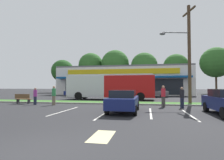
# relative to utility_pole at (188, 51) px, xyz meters

# --- Properties ---
(ground_plane) EXTENTS (240.00, 240.00, 0.00)m
(ground_plane) POSITION_rel_utility_pole_xyz_m (-6.69, -14.24, -5.10)
(ground_plane) COLOR #262628
(grass_median) EXTENTS (56.00, 2.20, 0.12)m
(grass_median) POSITION_rel_utility_pole_xyz_m (-6.69, -0.24, -5.04)
(grass_median) COLOR #386B28
(grass_median) RESTS_ON ground_plane
(curb_lip) EXTENTS (56.00, 0.24, 0.12)m
(curb_lip) POSITION_rel_utility_pole_xyz_m (-6.69, -1.46, -5.04)
(curb_lip) COLOR gray
(curb_lip) RESTS_ON ground_plane
(parking_stripe_0) EXTENTS (0.12, 4.80, 0.01)m
(parking_stripe_0) POSITION_rel_utility_pole_xyz_m (-9.45, -6.55, -5.10)
(parking_stripe_0) COLOR silver
(parking_stripe_0) RESTS_ON ground_plane
(parking_stripe_1) EXTENTS (0.12, 4.80, 0.01)m
(parking_stripe_1) POSITION_rel_utility_pole_xyz_m (-6.45, -7.24, -5.10)
(parking_stripe_1) COLOR silver
(parking_stripe_1) RESTS_ON ground_plane
(parking_stripe_2) EXTENTS (0.12, 4.80, 0.01)m
(parking_stripe_2) POSITION_rel_utility_pole_xyz_m (-3.63, -6.34, -5.10)
(parking_stripe_2) COLOR silver
(parking_stripe_2) RESTS_ON ground_plane
(parking_stripe_3) EXTENTS (0.12, 4.80, 0.01)m
(parking_stripe_3) POSITION_rel_utility_pole_xyz_m (-1.37, -6.65, -5.10)
(parking_stripe_3) COLOR silver
(parking_stripe_3) RESTS_ON ground_plane
(lot_arrow) EXTENTS (0.70, 1.60, 0.01)m
(lot_arrow) POSITION_rel_utility_pole_xyz_m (-5.35, -12.32, -5.10)
(lot_arrow) COLOR beige
(lot_arrow) RESTS_ON ground_plane
(storefront_building) EXTENTS (26.67, 11.75, 5.81)m
(storefront_building) POSITION_rel_utility_pole_xyz_m (-8.75, 20.96, -2.19)
(storefront_building) COLOR silver
(storefront_building) RESTS_ON ground_plane
(tree_far_left) EXTENTS (6.31, 6.31, 9.32)m
(tree_far_left) POSITION_rel_utility_pole_xyz_m (-27.59, 30.03, 1.06)
(tree_far_left) COLOR #473323
(tree_far_left) RESTS_ON ground_plane
(tree_left) EXTENTS (6.98, 6.98, 11.22)m
(tree_left) POSITION_rel_utility_pole_xyz_m (-19.54, 31.24, 2.61)
(tree_left) COLOR #473323
(tree_left) RESTS_ON ground_plane
(tree_mid_left) EXTENTS (7.56, 7.56, 11.60)m
(tree_mid_left) POSITION_rel_utility_pole_xyz_m (-12.37, 30.30, 2.70)
(tree_mid_left) COLOR #473323
(tree_mid_left) RESTS_ON ground_plane
(tree_mid) EXTENTS (6.77, 6.77, 10.37)m
(tree_mid) POSITION_rel_utility_pole_xyz_m (-4.56, 28.82, 1.87)
(tree_mid) COLOR #473323
(tree_mid) RESTS_ON ground_plane
(tree_mid_right) EXTENTS (6.47, 6.47, 10.12)m
(tree_mid_right) POSITION_rel_utility_pole_xyz_m (3.53, 31.00, 1.77)
(tree_mid_right) COLOR #473323
(tree_mid_right) RESTS_ON ground_plane
(tree_right) EXTENTS (7.05, 7.05, 10.86)m
(tree_right) POSITION_rel_utility_pole_xyz_m (11.97, 27.90, 2.23)
(tree_right) COLOR #473323
(tree_right) RESTS_ON ground_plane
(utility_pole) EXTENTS (3.16, 2.36, 9.51)m
(utility_pole) POSITION_rel_utility_pole_xyz_m (0.00, 0.00, 0.00)
(utility_pole) COLOR #4C3826
(utility_pole) RESTS_ON ground_plane
(city_bus) EXTENTS (11.25, 2.68, 3.25)m
(city_bus) POSITION_rel_utility_pole_xyz_m (-8.54, 4.87, -3.34)
(city_bus) COLOR #B71414
(city_bus) RESTS_ON ground_plane
(bus_stop_bench) EXTENTS (1.60, 0.45, 0.95)m
(bus_stop_bench) POSITION_rel_utility_pole_xyz_m (-15.89, -2.34, -4.60)
(bus_stop_bench) COLOR brown
(bus_stop_bench) RESTS_ON ground_plane
(car_0) EXTENTS (1.89, 4.22, 1.45)m
(car_0) POSITION_rel_utility_pole_xyz_m (-5.38, -6.38, -4.35)
(car_0) COLOR navy
(car_0) RESTS_ON ground_plane
(car_1) EXTENTS (4.34, 1.93, 1.38)m
(car_1) POSITION_rel_utility_pole_xyz_m (-14.94, 10.05, -4.38)
(car_1) COLOR navy
(car_1) RESTS_ON ground_plane
(car_2) EXTENTS (4.60, 1.99, 1.51)m
(car_2) POSITION_rel_utility_pole_xyz_m (-3.01, 11.12, -4.33)
(car_2) COLOR #515459
(car_2) RESTS_ON ground_plane
(pedestrian_near_bench) EXTENTS (0.36, 0.36, 1.77)m
(pedestrian_near_bench) POSITION_rel_utility_pole_xyz_m (-2.54, -2.81, -4.21)
(pedestrian_near_bench) COLOR #47423D
(pedestrian_near_bench) RESTS_ON ground_plane
(pedestrian_by_pole) EXTENTS (0.33, 0.33, 1.65)m
(pedestrian_by_pole) POSITION_rel_utility_pole_xyz_m (-1.15, -3.25, -4.27)
(pedestrian_by_pole) COLOR #1E2338
(pedestrian_by_pole) RESTS_ON ground_plane
(pedestrian_mid) EXTENTS (0.35, 0.35, 1.74)m
(pedestrian_mid) POSITION_rel_utility_pole_xyz_m (-12.17, -3.10, -4.22)
(pedestrian_mid) COLOR #726651
(pedestrian_mid) RESTS_ON ground_plane
(pedestrian_far) EXTENTS (0.32, 0.32, 1.58)m
(pedestrian_far) POSITION_rel_utility_pole_xyz_m (-14.05, -3.10, -4.31)
(pedestrian_far) COLOR #1E2338
(pedestrian_far) RESTS_ON ground_plane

